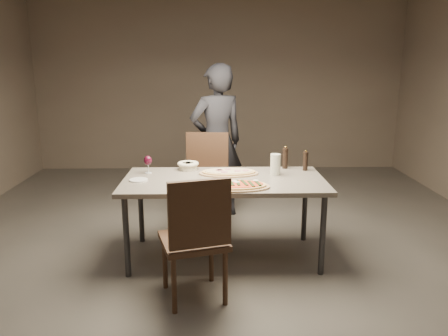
{
  "coord_description": "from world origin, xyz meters",
  "views": [
    {
      "loc": [
        -0.09,
        -3.77,
        1.77
      ],
      "look_at": [
        0.0,
        0.0,
        0.85
      ],
      "focal_mm": 35.0,
      "sensor_mm": 36.0,
      "label": 1
    }
  ],
  "objects_px": {
    "carafe": "(275,165)",
    "chair_near": "(196,233)",
    "chair_far": "(206,175)",
    "dining_table": "(224,185)",
    "bread_basket": "(188,165)",
    "zucchini_pizza": "(235,186)",
    "ham_pizza": "(229,172)",
    "pepper_mill_left": "(285,158)",
    "diner": "(217,142)"
  },
  "relations": [
    {
      "from": "carafe",
      "to": "chair_near",
      "type": "relative_size",
      "value": 0.2
    },
    {
      "from": "chair_far",
      "to": "dining_table",
      "type": "bearing_deg",
      "value": 106.52
    },
    {
      "from": "chair_near",
      "to": "bread_basket",
      "type": "bearing_deg",
      "value": 79.95
    },
    {
      "from": "zucchini_pizza",
      "to": "ham_pizza",
      "type": "height_order",
      "value": "zucchini_pizza"
    },
    {
      "from": "zucchini_pizza",
      "to": "ham_pizza",
      "type": "relative_size",
      "value": 1.07
    },
    {
      "from": "pepper_mill_left",
      "to": "carafe",
      "type": "bearing_deg",
      "value": -118.0
    },
    {
      "from": "chair_far",
      "to": "bread_basket",
      "type": "bearing_deg",
      "value": 74.04
    },
    {
      "from": "bread_basket",
      "to": "chair_near",
      "type": "height_order",
      "value": "chair_near"
    },
    {
      "from": "dining_table",
      "to": "chair_far",
      "type": "height_order",
      "value": "chair_far"
    },
    {
      "from": "dining_table",
      "to": "chair_near",
      "type": "bearing_deg",
      "value": -105.6
    },
    {
      "from": "dining_table",
      "to": "chair_far",
      "type": "distance_m",
      "value": 0.84
    },
    {
      "from": "chair_far",
      "to": "diner",
      "type": "xyz_separation_m",
      "value": [
        0.11,
        0.33,
        0.31
      ]
    },
    {
      "from": "bread_basket",
      "to": "chair_near",
      "type": "distance_m",
      "value": 1.18
    },
    {
      "from": "pepper_mill_left",
      "to": "diner",
      "type": "height_order",
      "value": "diner"
    },
    {
      "from": "carafe",
      "to": "diner",
      "type": "relative_size",
      "value": 0.11
    },
    {
      "from": "pepper_mill_left",
      "to": "diner",
      "type": "bearing_deg",
      "value": 131.08
    },
    {
      "from": "ham_pizza",
      "to": "chair_far",
      "type": "bearing_deg",
      "value": 95.72
    },
    {
      "from": "chair_far",
      "to": "diner",
      "type": "bearing_deg",
      "value": -104.46
    },
    {
      "from": "zucchini_pizza",
      "to": "chair_near",
      "type": "distance_m",
      "value": 0.63
    },
    {
      "from": "dining_table",
      "to": "pepper_mill_left",
      "type": "relative_size",
      "value": 8.01
    },
    {
      "from": "bread_basket",
      "to": "diner",
      "type": "distance_m",
      "value": 0.84
    },
    {
      "from": "diner",
      "to": "zucchini_pizza",
      "type": "bearing_deg",
      "value": 72.6
    },
    {
      "from": "dining_table",
      "to": "ham_pizza",
      "type": "distance_m",
      "value": 0.19
    },
    {
      "from": "chair_near",
      "to": "chair_far",
      "type": "height_order",
      "value": "chair_far"
    },
    {
      "from": "pepper_mill_left",
      "to": "carafe",
      "type": "relative_size",
      "value": 1.15
    },
    {
      "from": "ham_pizza",
      "to": "bread_basket",
      "type": "xyz_separation_m",
      "value": [
        -0.39,
        0.19,
        0.03
      ]
    },
    {
      "from": "pepper_mill_left",
      "to": "ham_pizza",
      "type": "bearing_deg",
      "value": -159.47
    },
    {
      "from": "carafe",
      "to": "diner",
      "type": "bearing_deg",
      "value": 117.92
    },
    {
      "from": "dining_table",
      "to": "carafe",
      "type": "distance_m",
      "value": 0.52
    },
    {
      "from": "dining_table",
      "to": "bread_basket",
      "type": "relative_size",
      "value": 8.75
    },
    {
      "from": "zucchini_pizza",
      "to": "chair_far",
      "type": "xyz_separation_m",
      "value": [
        -0.26,
        1.09,
        -0.19
      ]
    },
    {
      "from": "pepper_mill_left",
      "to": "diner",
      "type": "xyz_separation_m",
      "value": [
        -0.66,
        0.76,
        0.02
      ]
    },
    {
      "from": "zucchini_pizza",
      "to": "carafe",
      "type": "height_order",
      "value": "carafe"
    },
    {
      "from": "dining_table",
      "to": "carafe",
      "type": "relative_size",
      "value": 9.21
    },
    {
      "from": "carafe",
      "to": "ham_pizza",
      "type": "bearing_deg",
      "value": 175.19
    },
    {
      "from": "zucchini_pizza",
      "to": "pepper_mill_left",
      "type": "xyz_separation_m",
      "value": [
        0.52,
        0.66,
        0.09
      ]
    },
    {
      "from": "ham_pizza",
      "to": "pepper_mill_left",
      "type": "bearing_deg",
      "value": 7.23
    },
    {
      "from": "chair_far",
      "to": "pepper_mill_left",
      "type": "bearing_deg",
      "value": 155.73
    },
    {
      "from": "bread_basket",
      "to": "diner",
      "type": "xyz_separation_m",
      "value": [
        0.28,
        0.79,
        0.09
      ]
    },
    {
      "from": "bread_basket",
      "to": "dining_table",
      "type": "bearing_deg",
      "value": -46.31
    },
    {
      "from": "bread_basket",
      "to": "pepper_mill_left",
      "type": "bearing_deg",
      "value": 1.41
    },
    {
      "from": "chair_near",
      "to": "chair_far",
      "type": "xyz_separation_m",
      "value": [
        0.05,
        1.6,
        0.02
      ]
    },
    {
      "from": "dining_table",
      "to": "zucchini_pizza",
      "type": "relative_size",
      "value": 3.05
    },
    {
      "from": "diner",
      "to": "chair_near",
      "type": "bearing_deg",
      "value": 62.09
    },
    {
      "from": "dining_table",
      "to": "zucchini_pizza",
      "type": "xyz_separation_m",
      "value": [
        0.08,
        -0.28,
        0.07
      ]
    },
    {
      "from": "carafe",
      "to": "chair_near",
      "type": "xyz_separation_m",
      "value": [
        -0.7,
        -0.93,
        -0.29
      ]
    },
    {
      "from": "pepper_mill_left",
      "to": "chair_near",
      "type": "bearing_deg",
      "value": -125.26
    },
    {
      "from": "zucchini_pizza",
      "to": "ham_pizza",
      "type": "bearing_deg",
      "value": 107.83
    },
    {
      "from": "zucchini_pizza",
      "to": "bread_basket",
      "type": "distance_m",
      "value": 0.76
    },
    {
      "from": "ham_pizza",
      "to": "bread_basket",
      "type": "height_order",
      "value": "bread_basket"
    }
  ]
}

